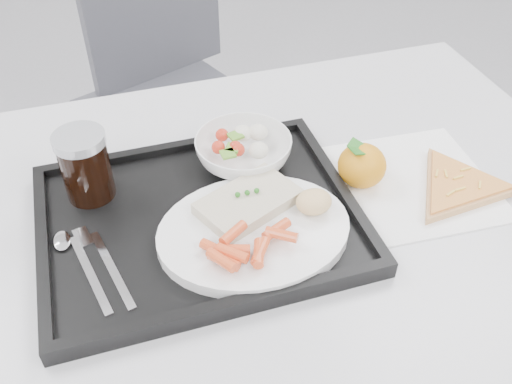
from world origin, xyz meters
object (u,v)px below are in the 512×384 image
object	(u,v)px
dinner_plate	(254,232)
cola_glass	(85,165)
pizza_slice	(458,186)
chair	(166,70)
tray	(200,220)
salad_bowl	(243,151)
table	(233,251)
tangerine	(362,165)

from	to	relation	value
dinner_plate	cola_glass	size ratio (longest dim) A/B	2.50
dinner_plate	pizza_slice	world-z (taller)	dinner_plate
cola_glass	pizza_slice	world-z (taller)	cola_glass
chair	tray	world-z (taller)	chair
chair	tray	distance (m)	0.86
tray	pizza_slice	xyz separation A→B (m)	(0.40, -0.05, 0.00)
pizza_slice	dinner_plate	bearing A→B (deg)	-177.97
salad_bowl	cola_glass	size ratio (longest dim) A/B	1.41
chair	tray	size ratio (longest dim) A/B	2.07
cola_glass	chair	bearing A→B (deg)	72.77
tray	cola_glass	distance (m)	0.18
table	cola_glass	size ratio (longest dim) A/B	11.11
dinner_plate	salad_bowl	xyz separation A→B (m)	(0.03, 0.16, 0.01)
table	tangerine	xyz separation A→B (m)	(0.22, 0.02, 0.10)
chair	tangerine	xyz separation A→B (m)	(0.18, -0.82, 0.25)
table	pizza_slice	size ratio (longest dim) A/B	4.19
table	cola_glass	bearing A→B (deg)	150.94
table	cola_glass	xyz separation A→B (m)	(-0.19, 0.10, 0.14)
tangerine	salad_bowl	bearing A→B (deg)	152.72
table	pizza_slice	distance (m)	0.36
tangerine	pizza_slice	size ratio (longest dim) A/B	0.33
cola_glass	tangerine	world-z (taller)	cola_glass
tray	pizza_slice	bearing A→B (deg)	-6.88
chair	salad_bowl	size ratio (longest dim) A/B	6.11
tray	cola_glass	xyz separation A→B (m)	(-0.14, 0.10, 0.06)
table	dinner_plate	world-z (taller)	dinner_plate
chair	tangerine	bearing A→B (deg)	-77.76
dinner_plate	tangerine	bearing A→B (deg)	20.81
pizza_slice	tangerine	bearing A→B (deg)	155.21
tray	pizza_slice	distance (m)	0.40
chair	table	bearing A→B (deg)	-92.66
salad_bowl	cola_glass	world-z (taller)	cola_glass
table	chair	distance (m)	0.85
tangerine	pizza_slice	world-z (taller)	tangerine
salad_bowl	tangerine	world-z (taller)	tangerine
salad_bowl	cola_glass	xyz separation A→B (m)	(-0.24, -0.00, 0.03)
salad_bowl	tangerine	xyz separation A→B (m)	(0.17, -0.09, -0.00)
tray	dinner_plate	distance (m)	0.09
dinner_plate	salad_bowl	size ratio (longest dim) A/B	1.78
cola_glass	pizza_slice	distance (m)	0.56
chair	pizza_slice	distance (m)	0.96
cola_glass	tangerine	bearing A→B (deg)	-11.62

